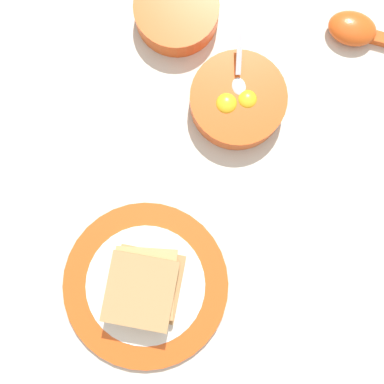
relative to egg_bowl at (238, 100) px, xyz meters
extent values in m
plane|color=beige|center=(0.01, -0.01, -0.02)|extent=(3.00, 3.00, 0.00)
cylinder|color=#DB5119|center=(0.00, 0.00, 0.00)|extent=(0.13, 0.13, 0.04)
cylinder|color=white|center=(0.00, 0.00, 0.00)|extent=(0.11, 0.11, 0.02)
ellipsoid|color=yellow|center=(-0.01, -0.01, 0.02)|extent=(0.03, 0.03, 0.01)
ellipsoid|color=yellow|center=(-0.01, 0.02, 0.02)|extent=(0.03, 0.03, 0.02)
cylinder|color=black|center=(0.01, 0.00, 0.01)|extent=(0.03, 0.03, 0.00)
ellipsoid|color=silver|center=(0.01, 0.00, 0.02)|extent=(0.03, 0.02, 0.01)
cube|color=silver|center=(0.05, -0.01, 0.04)|extent=(0.05, 0.02, 0.03)
cylinder|color=#DB5119|center=(-0.22, 0.18, -0.02)|extent=(0.23, 0.23, 0.01)
cylinder|color=white|center=(-0.22, 0.18, -0.01)|extent=(0.16, 0.16, 0.00)
cube|color=tan|center=(-0.22, 0.17, 0.00)|extent=(0.12, 0.12, 0.01)
cube|color=tan|center=(-0.22, 0.18, 0.01)|extent=(0.11, 0.10, 0.01)
cube|color=tan|center=(-0.22, 0.18, 0.03)|extent=(0.12, 0.12, 0.01)
ellipsoid|color=#DB5119|center=(0.07, -0.18, -0.01)|extent=(0.08, 0.08, 0.03)
cylinder|color=#DB5119|center=(0.14, 0.06, 0.00)|extent=(0.12, 0.12, 0.04)
cylinder|color=white|center=(0.14, 0.06, 0.01)|extent=(0.10, 0.10, 0.01)
camera|label=1|loc=(-0.18, 0.10, 0.72)|focal=50.00mm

